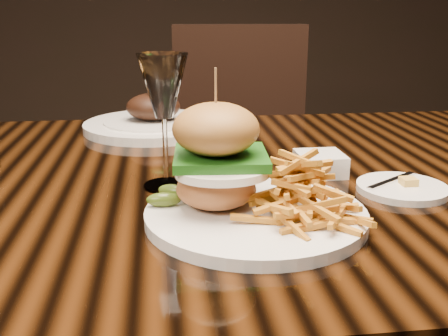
{
  "coord_description": "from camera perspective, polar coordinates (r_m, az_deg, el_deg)",
  "views": [
    {
      "loc": [
        -0.08,
        -0.81,
        1.01
      ],
      "look_at": [
        -0.0,
        -0.17,
        0.81
      ],
      "focal_mm": 42.0,
      "sensor_mm": 36.0,
      "label": 1
    }
  ],
  "objects": [
    {
      "name": "ramekin",
      "position": [
        0.85,
        10.41,
        0.48
      ],
      "size": [
        0.1,
        0.1,
        0.03
      ],
      "primitive_type": "cube",
      "rotation": [
        0.0,
        0.0,
        0.4
      ],
      "color": "silver",
      "rests_on": "dining_table"
    },
    {
      "name": "side_saucer",
      "position": [
        0.81,
        18.81,
        -2.06
      ],
      "size": [
        0.13,
        0.13,
        0.02
      ],
      "rotation": [
        0.0,
        0.0,
        0.07
      ],
      "color": "silver",
      "rests_on": "dining_table"
    },
    {
      "name": "far_dish",
      "position": [
        1.15,
        -7.65,
        5.03
      ],
      "size": [
        0.3,
        0.3,
        0.1
      ],
      "rotation": [
        0.0,
        0.0,
        0.06
      ],
      "color": "silver",
      "rests_on": "dining_table"
    },
    {
      "name": "chair_far",
      "position": [
        1.78,
        1.88,
        1.89
      ],
      "size": [
        0.5,
        0.5,
        0.95
      ],
      "rotation": [
        0.0,
        0.0,
        -0.09
      ],
      "color": "black",
      "rests_on": "ground"
    },
    {
      "name": "dining_table",
      "position": [
        0.88,
        -1.11,
        -5.31
      ],
      "size": [
        1.6,
        0.9,
        0.75
      ],
      "color": "black",
      "rests_on": "ground"
    },
    {
      "name": "burger_plate",
      "position": [
        0.65,
        3.19,
        -1.55
      ],
      "size": [
        0.28,
        0.28,
        0.19
      ],
      "rotation": [
        0.0,
        0.0,
        -0.28
      ],
      "color": "silver",
      "rests_on": "dining_table"
    },
    {
      "name": "wine_glass",
      "position": [
        0.76,
        -6.62,
        8.38
      ],
      "size": [
        0.07,
        0.07,
        0.2
      ],
      "color": "white",
      "rests_on": "dining_table"
    }
  ]
}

